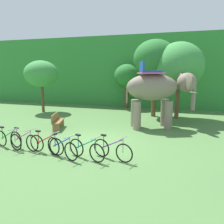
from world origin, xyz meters
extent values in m
plane|color=#4C753D|center=(0.00, 0.00, 0.00)|extent=(80.00, 80.00, 0.00)
cube|color=#338438|center=(0.00, 13.51, 3.19)|extent=(36.00, 6.00, 6.38)
cylinder|color=brown|center=(-6.73, 6.06, 1.07)|extent=(0.22, 0.22, 2.13)
ellipsoid|color=#3D8E42|center=(-6.73, 6.06, 3.05)|extent=(2.61, 2.61, 2.02)
cylinder|color=brown|center=(-0.77, 9.87, 0.96)|extent=(0.36, 0.36, 1.91)
ellipsoid|color=#28702D|center=(-0.77, 9.87, 2.83)|extent=(2.18, 2.18, 2.03)
cylinder|color=brown|center=(1.93, 6.95, 1.47)|extent=(0.33, 0.33, 2.93)
ellipsoid|color=#28702D|center=(1.93, 6.95, 4.10)|extent=(3.00, 3.00, 2.60)
cylinder|color=brown|center=(3.55, 6.60, 1.09)|extent=(0.28, 0.28, 2.19)
ellipsoid|color=#3D8E42|center=(3.55, 6.60, 3.59)|extent=(3.23, 3.23, 3.10)
ellipsoid|color=gray|center=(2.18, 3.60, 2.35)|extent=(3.21, 2.37, 1.50)
cylinder|color=gray|center=(2.87, 4.30, 0.80)|extent=(0.44, 0.44, 1.60)
cylinder|color=gray|center=(3.16, 3.58, 0.80)|extent=(0.44, 0.44, 1.60)
cylinder|color=gray|center=(1.20, 3.63, 0.80)|extent=(0.44, 0.44, 1.60)
cylinder|color=gray|center=(1.49, 2.91, 0.80)|extent=(0.44, 0.44, 1.60)
ellipsoid|color=gray|center=(4.04, 4.35, 2.60)|extent=(1.39, 1.34, 1.10)
ellipsoid|color=gray|center=(3.67, 4.87, 2.65)|extent=(0.46, 0.84, 0.96)
ellipsoid|color=gray|center=(4.13, 3.71, 2.65)|extent=(0.46, 0.84, 0.96)
cylinder|color=gray|center=(4.46, 4.51, 1.70)|extent=(0.26, 0.26, 1.40)
cone|color=beige|center=(4.33, 4.70, 2.05)|extent=(0.57, 0.32, 0.21)
cone|color=beige|center=(4.49, 4.29, 2.05)|extent=(0.57, 0.32, 0.21)
cube|color=#BF4C8C|center=(2.09, 3.57, 3.13)|extent=(1.70, 1.72, 0.08)
cube|color=#1E4799|center=(2.09, 3.57, 3.22)|extent=(1.36, 1.24, 0.10)
cube|color=#1E4799|center=(1.62, 3.38, 3.50)|extent=(0.43, 0.87, 0.56)
cylinder|color=gray|center=(0.86, 3.08, 1.90)|extent=(0.08, 0.08, 0.90)
torus|color=black|center=(-3.62, -1.58, 0.36)|extent=(0.70, 0.22, 0.71)
torus|color=black|center=(-2.65, -1.82, 0.36)|extent=(0.70, 0.22, 0.71)
cylinder|color=green|center=(-3.16, -1.70, 0.60)|extent=(0.95, 0.28, 0.54)
cylinder|color=green|center=(-3.52, -1.60, 0.61)|extent=(0.03, 0.03, 0.52)
cube|color=black|center=(-3.52, -1.60, 0.88)|extent=(0.22, 0.15, 0.06)
cylinder|color=#9E9EA3|center=(-2.70, -1.81, 0.64)|extent=(0.03, 0.03, 0.55)
cylinder|color=#9E9EA3|center=(-2.70, -1.81, 0.91)|extent=(0.16, 0.51, 0.03)
torus|color=black|center=(-2.92, -1.51, 0.36)|extent=(0.70, 0.20, 0.71)
torus|color=black|center=(-1.94, -1.72, 0.36)|extent=(0.70, 0.20, 0.71)
cylinder|color=pink|center=(-2.46, -1.61, 0.60)|extent=(0.96, 0.25, 0.54)
cylinder|color=pink|center=(-2.82, -1.53, 0.61)|extent=(0.03, 0.03, 0.52)
cube|color=black|center=(-2.82, -1.53, 0.88)|extent=(0.22, 0.14, 0.06)
cylinder|color=#9E9EA3|center=(-1.99, -1.71, 0.64)|extent=(0.03, 0.03, 0.55)
cylinder|color=#9E9EA3|center=(-1.99, -1.71, 0.91)|extent=(0.14, 0.51, 0.03)
torus|color=black|center=(-1.76, -1.66, 0.36)|extent=(0.71, 0.15, 0.71)
torus|color=black|center=(-0.77, -1.81, 0.36)|extent=(0.71, 0.15, 0.71)
cylinder|color=red|center=(-1.29, -1.73, 0.60)|extent=(0.97, 0.18, 0.54)
cylinder|color=red|center=(-1.66, -1.68, 0.61)|extent=(0.03, 0.03, 0.52)
cube|color=black|center=(-1.66, -1.68, 0.88)|extent=(0.21, 0.13, 0.06)
cylinder|color=#9E9EA3|center=(-0.82, -1.80, 0.64)|extent=(0.03, 0.03, 0.55)
cylinder|color=#9E9EA3|center=(-0.82, -1.80, 0.91)|extent=(0.11, 0.52, 0.03)
torus|color=black|center=(-0.93, -1.77, 0.36)|extent=(0.68, 0.29, 0.71)
torus|color=black|center=(0.01, -2.11, 0.36)|extent=(0.68, 0.29, 0.71)
cylinder|color=blue|center=(-0.48, -1.93, 0.60)|extent=(0.93, 0.38, 0.54)
cylinder|color=blue|center=(-0.83, -1.80, 0.61)|extent=(0.03, 0.03, 0.52)
cube|color=black|center=(-0.83, -1.80, 0.88)|extent=(0.22, 0.16, 0.06)
cylinder|color=#9E9EA3|center=(-0.03, -2.10, 0.64)|extent=(0.03, 0.03, 0.55)
cylinder|color=#9E9EA3|center=(-0.03, -2.10, 0.91)|extent=(0.21, 0.50, 0.03)
torus|color=black|center=(0.01, -1.66, 0.36)|extent=(0.69, 0.26, 0.71)
torus|color=black|center=(0.97, -1.96, 0.36)|extent=(0.69, 0.26, 0.71)
cylinder|color=teal|center=(0.47, -1.80, 0.60)|extent=(0.94, 0.34, 0.54)
cylinder|color=teal|center=(0.11, -1.69, 0.61)|extent=(0.03, 0.03, 0.52)
cube|color=black|center=(0.11, -1.69, 0.88)|extent=(0.22, 0.16, 0.06)
cylinder|color=#9E9EA3|center=(0.92, -1.95, 0.64)|extent=(0.03, 0.03, 0.55)
cylinder|color=#9E9EA3|center=(0.92, -1.95, 0.91)|extent=(0.19, 0.50, 0.03)
torus|color=black|center=(0.94, -1.41, 0.36)|extent=(0.70, 0.25, 0.71)
torus|color=black|center=(1.90, -1.69, 0.36)|extent=(0.70, 0.25, 0.71)
cylinder|color=purple|center=(1.39, -1.54, 0.60)|extent=(0.94, 0.31, 0.54)
cylinder|color=purple|center=(1.03, -1.43, 0.61)|extent=(0.03, 0.03, 0.52)
cube|color=black|center=(1.03, -1.43, 0.88)|extent=(0.22, 0.15, 0.06)
cylinder|color=#9E9EA3|center=(1.85, -1.67, 0.64)|extent=(0.03, 0.03, 0.55)
cylinder|color=#9E9EA3|center=(1.85, -1.67, 0.91)|extent=(0.18, 0.51, 0.03)
cube|color=brown|center=(-2.81, 1.77, 0.45)|extent=(0.84, 1.55, 0.06)
cube|color=brown|center=(-2.98, 1.71, 0.69)|extent=(0.51, 1.45, 0.40)
cube|color=brown|center=(-2.99, 2.34, 0.23)|extent=(0.37, 0.19, 0.45)
cube|color=brown|center=(-2.62, 1.20, 0.23)|extent=(0.37, 0.19, 0.45)
camera|label=1|loc=(3.66, -8.89, 3.24)|focal=35.10mm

